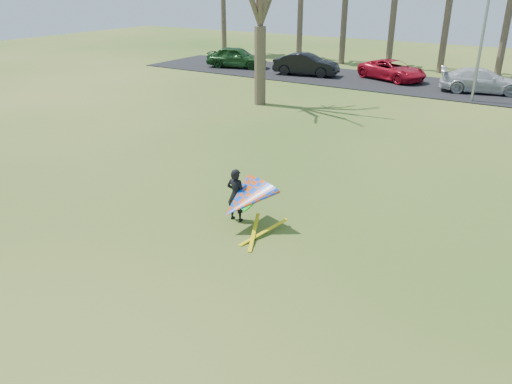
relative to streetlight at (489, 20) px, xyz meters
The scene contains 8 objects.
ground 22.55m from the streetlight, 95.61° to the right, with size 100.00×100.00×0.00m, color #1C4F11.
parking_strip 5.77m from the streetlight, 125.75° to the left, with size 46.00×7.00×0.06m, color black.
streetlight is the anchor object (origin of this frame).
car_0 18.76m from the streetlight, behind, with size 1.89×4.71×1.60m, color #1A421B.
car_1 12.78m from the streetlight, 169.08° to the left, with size 1.63×4.67×1.54m, color black.
car_2 8.16m from the streetlight, 148.22° to the left, with size 2.25×4.88×1.36m, color #AE0D20.
car_3 4.60m from the streetlight, 93.70° to the left, with size 2.01×4.93×1.43m, color silver.
kite_flyer 20.58m from the streetlight, 97.11° to the right, with size 2.13×2.39×2.02m.
Camera 1 is at (6.77, -8.66, 6.50)m, focal length 35.00 mm.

